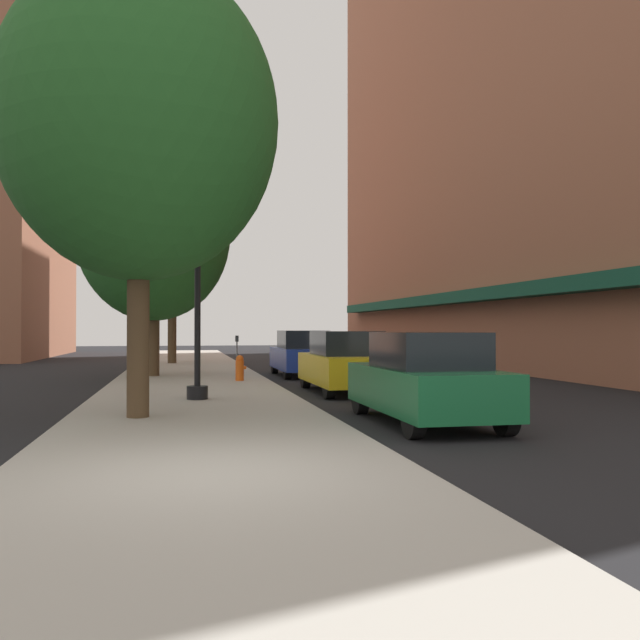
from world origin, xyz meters
TOP-DOWN VIEW (x-y plane):
  - ground_plane at (4.00, 18.00)m, footprint 90.00×90.00m
  - sidewalk_slab at (0.00, 19.00)m, footprint 4.80×50.00m
  - building_right_brick at (14.99, 22.00)m, footprint 6.80×40.00m
  - building_far_background at (-11.01, 37.00)m, footprint 6.80×18.00m
  - lamppost at (0.04, 8.04)m, footprint 0.48×0.48m
  - fire_hydrant at (1.46, 13.39)m, footprint 0.33×0.26m
  - parking_meter_near at (2.05, 21.76)m, footprint 0.14×0.09m
  - tree_near at (-1.24, 16.16)m, footprint 5.19×5.19m
  - tree_mid at (-0.72, 24.83)m, footprint 3.91×3.91m
  - tree_far at (-1.10, 5.06)m, footprint 5.08×5.08m
  - car_green at (4.00, 3.96)m, footprint 1.80×4.30m
  - car_yellow at (4.00, 10.12)m, footprint 1.80×4.30m
  - car_blue at (4.00, 16.70)m, footprint 1.80×4.30m

SIDE VIEW (x-z plane):
  - ground_plane at x=4.00m, z-range 0.00..0.00m
  - sidewalk_slab at x=0.00m, z-range 0.00..0.12m
  - fire_hydrant at x=1.46m, z-range 0.12..0.91m
  - car_green at x=4.00m, z-range -0.02..1.64m
  - car_yellow at x=4.00m, z-range -0.02..1.64m
  - car_blue at x=4.00m, z-range -0.02..1.64m
  - parking_meter_near at x=2.05m, z-range 0.29..1.60m
  - lamppost at x=0.04m, z-range 0.25..6.15m
  - tree_mid at x=-0.72m, z-range 1.33..8.31m
  - tree_near at x=-1.24m, z-range 1.05..8.88m
  - tree_far at x=-1.10m, z-range 1.34..9.66m
  - building_far_background at x=-11.01m, z-range -0.02..21.93m
  - building_right_brick at x=14.99m, z-range -0.03..29.93m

